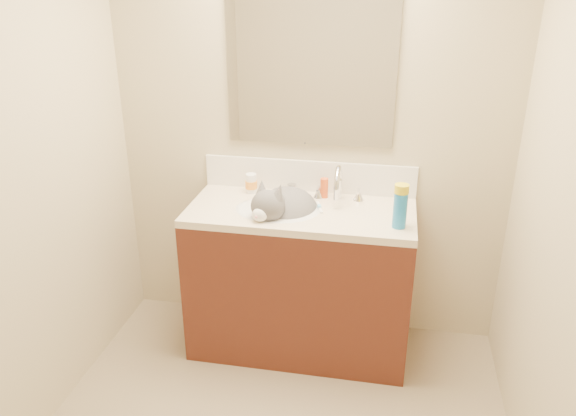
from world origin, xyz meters
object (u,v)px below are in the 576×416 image
at_px(pill_bottle, 251,183).
at_px(amber_bottle, 324,188).
at_px(spray_can, 400,210).
at_px(faucet, 338,187).
at_px(cat, 283,210).
at_px(vanity_cabinet, 300,282).
at_px(silver_jar, 292,189).
at_px(basin, 278,221).

relative_size(pill_bottle, amber_bottle, 1.00).
bearing_deg(spray_can, faucet, 140.36).
distance_m(faucet, amber_bottle, 0.10).
bearing_deg(amber_bottle, spray_can, -37.97).
relative_size(cat, amber_bottle, 4.65).
xyz_separation_m(vanity_cabinet, faucet, (0.18, 0.14, 0.54)).
relative_size(faucet, spray_can, 1.53).
xyz_separation_m(pill_bottle, silver_jar, (0.23, 0.02, -0.03)).
bearing_deg(basin, faucet, 29.12).
height_order(cat, silver_jar, cat).
relative_size(basin, silver_jar, 7.76).
xyz_separation_m(basin, silver_jar, (0.03, 0.23, 0.10)).
xyz_separation_m(cat, amber_bottle, (0.19, 0.19, 0.07)).
xyz_separation_m(faucet, silver_jar, (-0.27, 0.06, -0.06)).
bearing_deg(cat, vanity_cabinet, 27.25).
distance_m(basin, cat, 0.07).
bearing_deg(basin, spray_can, -9.56).
height_order(silver_jar, spray_can, spray_can).
xyz_separation_m(basin, pill_bottle, (-0.20, 0.21, 0.12)).
height_order(basin, silver_jar, silver_jar).
bearing_deg(spray_can, amber_bottle, 142.03).
relative_size(vanity_cabinet, silver_jar, 20.71).
distance_m(vanity_cabinet, pill_bottle, 0.62).
relative_size(pill_bottle, spray_can, 0.60).
distance_m(basin, amber_bottle, 0.33).
bearing_deg(basin, cat, 39.07).
relative_size(faucet, cat, 0.55).
distance_m(basin, spray_can, 0.66).
distance_m(vanity_cabinet, amber_bottle, 0.55).
bearing_deg(faucet, vanity_cabinet, -142.71).
height_order(vanity_cabinet, amber_bottle, amber_bottle).
xyz_separation_m(faucet, pill_bottle, (-0.50, 0.04, -0.03)).
distance_m(faucet, spray_can, 0.43).
bearing_deg(amber_bottle, faucet, -30.37).
bearing_deg(silver_jar, spray_can, -29.42).
bearing_deg(cat, faucet, 50.19).
relative_size(faucet, amber_bottle, 2.55).
relative_size(amber_bottle, spray_can, 0.60).
relative_size(basin, amber_bottle, 4.10).
xyz_separation_m(faucet, cat, (-0.27, -0.15, -0.10)).
distance_m(vanity_cabinet, silver_jar, 0.53).
height_order(basin, amber_bottle, amber_bottle).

